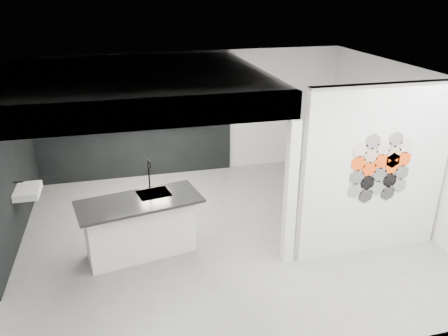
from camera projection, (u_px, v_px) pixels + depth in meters
floor at (223, 234)px, 7.79m from camera, size 7.00×6.00×0.01m
partition_panel at (375, 172)px, 6.84m from camera, size 2.45×0.15×2.80m
bay_clad_back at (134, 128)px, 9.71m from camera, size 4.40×0.04×2.35m
bay_clad_left at (12, 171)px, 7.47m from camera, size 0.04×4.00×2.35m
bulkhead at (134, 84)px, 7.41m from camera, size 4.40×4.00×0.40m
corner_column at (290, 194)px, 6.62m from camera, size 0.16×0.16×2.35m
fascia_beam at (142, 114)px, 5.69m from camera, size 4.40×0.16×0.40m
wall_basin at (28, 191)px, 7.46m from camera, size 0.40×0.60×0.12m
display_shelf at (139, 123)px, 9.59m from camera, size 3.00×0.15×0.04m
kitchen_island at (140, 225)px, 7.05m from camera, size 2.04×1.20×1.54m
stockpot at (91, 122)px, 9.32m from camera, size 0.28×0.28×0.18m
kettle at (182, 116)px, 9.76m from camera, size 0.19×0.19×0.16m
glass_bowl at (199, 116)px, 9.86m from camera, size 0.14×0.14×0.10m
glass_vase at (199, 115)px, 9.85m from camera, size 0.14×0.14×0.15m
bottle_dark at (115, 121)px, 9.44m from camera, size 0.08×0.08×0.16m
utensil_cup at (98, 123)px, 9.37m from camera, size 0.10×0.10×0.10m
hex_tile_cluster at (381, 168)px, 6.73m from camera, size 1.04×0.02×1.16m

